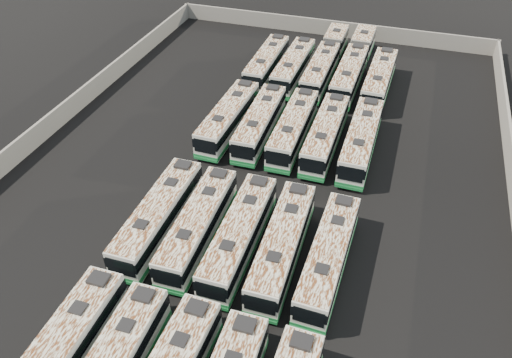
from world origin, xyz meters
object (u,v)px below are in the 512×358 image
(bus_midback_center, at_px, (293,128))
(bus_midback_right, at_px, (325,134))
(bus_midback_far_left, at_px, (228,118))
(bus_midfront_far_left, at_px, (159,216))
(bus_midfront_far_right, at_px, (328,257))
(bus_midfront_center, at_px, (239,235))
(bus_back_left, at_px, (293,67))
(bus_front_far_left, at_px, (59,358))
(bus_back_right, at_px, (354,64))
(bus_back_far_right, at_px, (379,80))
(bus_back_center, at_px, (326,60))
(bus_back_far_left, at_px, (267,63))
(bus_midfront_left, at_px, (198,225))
(bus_midback_left, at_px, (260,123))
(bus_midfront_right, at_px, (282,245))
(bus_midback_far_right, at_px, (361,140))

(bus_midback_center, xyz_separation_m, bus_midback_right, (3.28, -0.11, 0.00))
(bus_midback_far_left, bearing_deg, bus_midfront_far_left, -88.82)
(bus_midback_center, bearing_deg, bus_midfront_far_right, -67.21)
(bus_midfront_center, bearing_deg, bus_back_left, 96.20)
(bus_front_far_left, distance_m, bus_back_right, 46.36)
(bus_midback_center, relative_size, bus_back_left, 1.00)
(bus_midback_center, distance_m, bus_back_far_right, 14.74)
(bus_midfront_far_left, bearing_deg, bus_back_center, 77.67)
(bus_front_far_left, height_order, bus_back_left, bus_front_far_left)
(bus_midback_far_left, bearing_deg, bus_back_far_left, 91.49)
(bus_midfront_far_right, bearing_deg, bus_midfront_far_left, -179.07)
(bus_midfront_left, relative_size, bus_back_center, 0.65)
(bus_back_right, bearing_deg, bus_midback_center, -100.87)
(bus_midback_left, relative_size, bus_midback_center, 1.00)
(bus_midfront_left, relative_size, bus_midback_left, 1.00)
(bus_midfront_far_right, bearing_deg, bus_midback_left, 124.34)
(bus_midfront_far_left, bearing_deg, bus_back_right, 71.86)
(bus_midback_far_left, bearing_deg, bus_midfront_left, -76.59)
(bus_midfront_left, height_order, bus_midback_far_left, bus_midback_far_left)
(bus_back_center, bearing_deg, bus_back_right, 1.39)
(bus_midfront_left, xyz_separation_m, bus_back_right, (6.88, 32.09, 0.05))
(bus_midfront_right, xyz_separation_m, bus_back_left, (-6.76, 29.04, -0.00))
(bus_midback_center, relative_size, bus_back_right, 0.63)
(bus_midfront_center, xyz_separation_m, bus_back_center, (-0.05, 32.09, -0.03))
(bus_midfront_far_right, bearing_deg, bus_back_left, 110.77)
(bus_midfront_center, xyz_separation_m, bus_midfront_far_right, (6.86, -0.05, -0.04))
(bus_back_left, bearing_deg, bus_midfront_far_right, -69.89)
(bus_back_left, bearing_deg, bus_back_center, 43.26)
(bus_midfront_right, height_order, bus_back_center, bus_midfront_right)
(bus_back_far_left, bearing_deg, bus_midback_right, -53.04)
(bus_midback_center, height_order, bus_midback_far_right, bus_midback_far_right)
(bus_midfront_far_left, distance_m, bus_midback_far_right, 20.71)
(bus_midback_center, bearing_deg, bus_back_far_left, 116.85)
(bus_midback_left, height_order, bus_midback_center, bus_midback_center)
(bus_midfront_far_right, height_order, bus_back_far_left, bus_back_far_left)
(bus_midfront_far_left, xyz_separation_m, bus_midback_left, (3.39, 15.69, -0.03))
(bus_back_left, xyz_separation_m, bus_back_right, (6.84, 3.14, 0.02))
(bus_back_right, bearing_deg, bus_front_far_left, -101.94)
(bus_back_left, bearing_deg, bus_back_far_left, -179.35)
(bus_front_far_left, xyz_separation_m, bus_back_far_right, (13.69, 41.92, 0.00))
(bus_midfront_far_left, height_order, bus_midback_right, bus_midfront_far_left)
(bus_midfront_right, distance_m, bus_back_left, 29.81)
(bus_midback_right, height_order, bus_back_far_right, bus_back_far_right)
(bus_midback_far_right, distance_m, bus_back_center, 17.81)
(bus_midback_left, bearing_deg, bus_back_left, 88.74)
(bus_midfront_far_left, bearing_deg, bus_front_far_left, -90.53)
(bus_midfront_far_left, bearing_deg, bus_back_far_right, 64.16)
(bus_midfront_far_right, distance_m, bus_back_left, 30.83)
(bus_midfront_left, height_order, bus_back_left, bus_back_left)
(bus_back_far_left, height_order, bus_back_right, bus_back_right)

